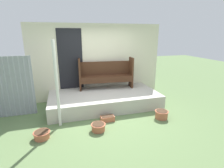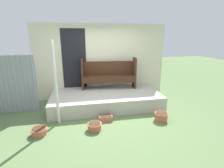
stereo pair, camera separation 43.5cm
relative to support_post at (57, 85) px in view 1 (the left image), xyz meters
The scene contains 9 objects.
ground_plane 1.72m from the support_post, ahead, with size 24.00×24.00×0.00m, color #5B7547.
porch_slab 1.88m from the support_post, 33.63° to the left, with size 3.44×1.69×0.42m.
house_wall 2.27m from the support_post, 52.99° to the left, with size 4.64×0.08×2.60m.
support_post is the anchor object (origin of this frame).
bench 2.17m from the support_post, 42.57° to the left, with size 1.87×0.57×1.05m.
flower_pot_left 1.16m from the support_post, 128.73° to the right, with size 0.37×0.37×0.17m.
flower_pot_middle 1.42m from the support_post, 31.38° to the right, with size 0.36×0.36×0.18m.
flower_pot_right 2.88m from the support_post, ahead, with size 0.38×0.38×0.23m.
planter_box_rect 1.58m from the support_post, ahead, with size 0.36×0.20×0.15m.
Camera 1 is at (-1.20, -4.32, 2.26)m, focal length 28.00 mm.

